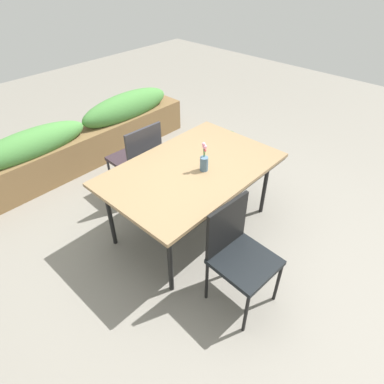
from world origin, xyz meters
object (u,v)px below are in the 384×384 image
object	(u,v)px
chair_near_left	(238,250)
planter_box	(87,138)
chair_far_side	(138,156)
dining_table	(192,172)
potted_plant	(229,145)
flower_vase	(204,161)

from	to	relation	value
chair_near_left	planter_box	xyz separation A→B (m)	(0.38, 2.78, -0.18)
chair_far_side	planter_box	bearing A→B (deg)	92.64
dining_table	chair_far_side	distance (m)	0.86
planter_box	potted_plant	world-z (taller)	planter_box
flower_vase	potted_plant	size ratio (longest dim) A/B	0.68
chair_far_side	chair_near_left	distance (m)	1.73
flower_vase	chair_near_left	bearing A→B (deg)	-120.10
flower_vase	chair_far_side	bearing A→B (deg)	92.66
chair_far_side	dining_table	bearing A→B (deg)	-87.86
dining_table	chair_near_left	size ratio (longest dim) A/B	1.79
chair_near_left	planter_box	size ratio (longest dim) A/B	0.30
dining_table	flower_vase	bearing A→B (deg)	-65.94
chair_far_side	flower_vase	world-z (taller)	flower_vase
planter_box	chair_far_side	bearing A→B (deg)	-89.78
chair_near_left	flower_vase	world-z (taller)	flower_vase
chair_near_left	potted_plant	world-z (taller)	chair_near_left
chair_near_left	potted_plant	size ratio (longest dim) A/B	2.26
dining_table	chair_near_left	xyz separation A→B (m)	(-0.38, -0.85, -0.17)
dining_table	potted_plant	xyz separation A→B (m)	(1.38, 0.57, -0.50)
chair_far_side	flower_vase	size ratio (longest dim) A/B	3.26
chair_near_left	flower_vase	xyz separation A→B (m)	(0.43, 0.74, 0.32)
planter_box	chair_near_left	bearing A→B (deg)	-97.76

